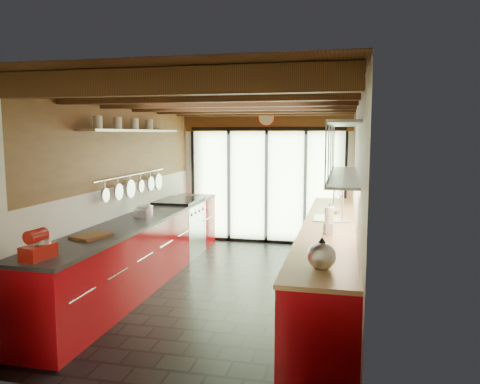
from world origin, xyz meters
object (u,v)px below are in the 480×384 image
Objects in this scene: paper_towel at (329,218)px; bowl at (332,211)px; stand_mixer at (39,247)px; kettle at (322,254)px; soap_bottle at (328,226)px.

bowl is (0.00, 1.12, -0.10)m from paper_towel.
stand_mixer is 2.55m from kettle.
bowl is at bearing 51.05° from stand_mixer.
stand_mixer is at bearing -174.11° from kettle.
stand_mixer is 3.25m from paper_towel.
paper_towel is at bearing 90.00° from soap_bottle.
stand_mixer is 1.09× the size of kettle.
kettle reaches higher than bowl.
soap_bottle is (0.00, -0.37, -0.03)m from paper_towel.
soap_bottle is at bearing -90.00° from bowl.
paper_towel is (2.54, 2.02, 0.02)m from stand_mixer.
kettle is 1.55× the size of soap_bottle.
kettle is at bearing -90.00° from soap_bottle.
paper_towel is at bearing 90.00° from kettle.
kettle is 1.48× the size of bowl.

